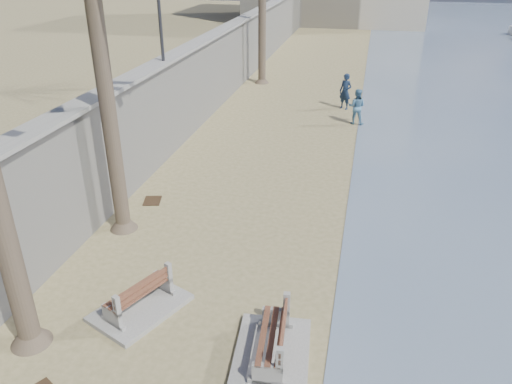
{
  "coord_description": "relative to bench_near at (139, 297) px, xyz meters",
  "views": [
    {
      "loc": [
        2.27,
        -5.17,
        7.41
      ],
      "look_at": [
        -0.5,
        7.0,
        1.2
      ],
      "focal_mm": 35.0,
      "sensor_mm": 36.0,
      "label": 1
    }
  ],
  "objects": [
    {
      "name": "bench_near",
      "position": [
        0.0,
        0.0,
        0.0
      ],
      "size": [
        2.1,
        2.43,
        0.85
      ],
      "color": "gray",
      "rests_on": "ground_plane"
    },
    {
      "name": "seawall",
      "position": [
        -2.95,
        17.07,
        1.38
      ],
      "size": [
        0.45,
        70.0,
        3.5
      ],
      "primitive_type": "cube",
      "color": "gray",
      "rests_on": "ground_plane"
    },
    {
      "name": "debris_d",
      "position": [
        -0.31,
        0.01,
        -0.36
      ],
      "size": [
        0.6,
        0.53,
        0.03
      ],
      "primitive_type": "cube",
      "rotation": [
        0.0,
        0.0,
        0.29
      ],
      "color": "#382616",
      "rests_on": "ground_plane"
    },
    {
      "name": "bench_far",
      "position": [
        3.17,
        -0.74,
        0.02
      ],
      "size": [
        1.66,
        2.28,
        0.9
      ],
      "color": "gray",
      "rests_on": "ground_plane"
    },
    {
      "name": "person_b",
      "position": [
        4.09,
        14.34,
        0.52
      ],
      "size": [
        0.91,
        0.74,
        1.8
      ],
      "primitive_type": "imported",
      "rotation": [
        0.0,
        0.0,
        3.06
      ],
      "color": "teal",
      "rests_on": "ground_plane"
    },
    {
      "name": "person_a",
      "position": [
        3.45,
        16.58,
        0.63
      ],
      "size": [
        0.87,
        0.78,
        2.02
      ],
      "primitive_type": "imported",
      "rotation": [
        0.0,
        0.0,
        -0.49
      ],
      "color": "#16253D",
      "rests_on": "ground_plane"
    },
    {
      "name": "wall_cap",
      "position": [
        -2.95,
        17.07,
        3.18
      ],
      "size": [
        0.8,
        70.0,
        0.12
      ],
      "primitive_type": "cube",
      "color": "gray",
      "rests_on": "seawall"
    },
    {
      "name": "debris_c",
      "position": [
        -1.89,
        5.03,
        -0.36
      ],
      "size": [
        0.67,
        0.76,
        0.03
      ],
      "primitive_type": "cube",
      "rotation": [
        0.0,
        0.0,
        4.96
      ],
      "color": "#382616",
      "rests_on": "ground_plane"
    }
  ]
}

